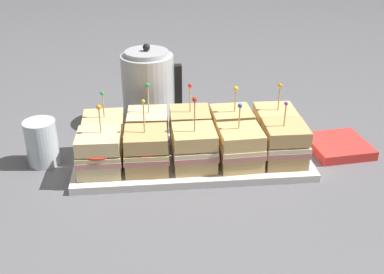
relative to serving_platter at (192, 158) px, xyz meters
The scene contains 15 objects.
ground_plane 0.01m from the serving_platter, ahead, with size 6.00×6.00×0.00m, color slate.
serving_platter is the anchor object (origin of this frame).
sandwich_front_far_left 0.23m from the serving_platter, 166.00° to the right, with size 0.10×0.11×0.16m.
sandwich_front_left 0.13m from the serving_platter, 153.90° to the right, with size 0.10×0.10×0.17m.
sandwich_front_center 0.08m from the serving_platter, 91.39° to the right, with size 0.10×0.10×0.18m.
sandwich_front_right 0.13m from the serving_platter, 27.28° to the right, with size 0.11×0.11×0.15m.
sandwich_front_far_right 0.23m from the serving_platter, 13.63° to the right, with size 0.10×0.10×0.16m.
sandwich_back_far_left 0.23m from the serving_platter, 166.38° to the left, with size 0.10×0.10×0.16m.
sandwich_back_left 0.13m from the serving_platter, 152.95° to the left, with size 0.11×0.11×0.17m.
sandwich_back_center 0.08m from the serving_platter, 87.34° to the left, with size 0.10×0.10×0.17m.
sandwich_back_right 0.13m from the serving_platter, 27.75° to the left, with size 0.11×0.11×0.16m.
sandwich_back_far_right 0.23m from the serving_platter, 14.13° to the left, with size 0.10×0.10×0.16m.
kettle_steel 0.28m from the serving_platter, 112.30° to the left, with size 0.17×0.14×0.23m.
drinking_glass 0.36m from the serving_platter, behind, with size 0.08×0.08×0.11m.
napkin_stack 0.38m from the serving_platter, ahead, with size 0.16×0.16×0.02m.
Camera 1 is at (-0.10, -1.02, 0.59)m, focal length 45.00 mm.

